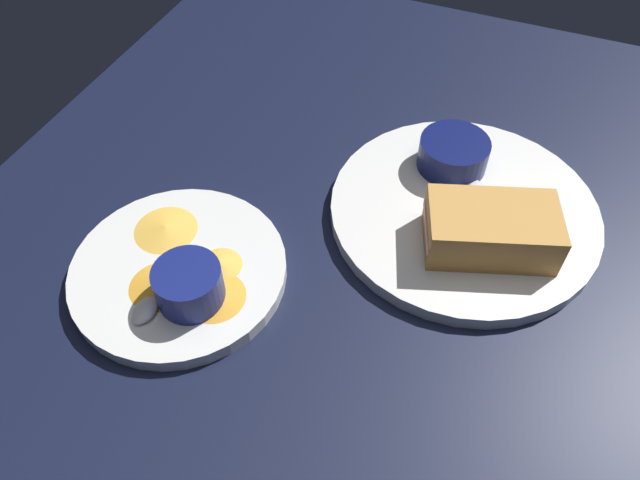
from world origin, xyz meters
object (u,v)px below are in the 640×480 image
plate_sandwich_main (463,212)px  spoon_by_dark_ramekin (484,196)px  ramekin_dark_sauce (453,153)px  ramekin_light_gravy (189,284)px  plate_chips_companion (179,271)px  spoon_by_gravy_ramekin (152,300)px  sandwich_half_near (491,229)px

plate_sandwich_main → spoon_by_dark_ramekin: size_ratio=3.44×
ramekin_dark_sauce → ramekin_light_gravy: size_ratio=1.22×
plate_chips_companion → spoon_by_gravy_ramekin: size_ratio=2.22×
ramekin_dark_sauce → plate_sandwich_main: bearing=117.9°
plate_sandwich_main → ramekin_light_gravy: (21.58, 21.87, 2.95)cm
plate_chips_companion → ramekin_light_gravy: (-3.29, 2.74, 2.95)cm
spoon_by_gravy_ramekin → ramekin_dark_sauce: bearing=-126.1°
ramekin_dark_sauce → spoon_by_dark_ramekin: 6.24cm
sandwich_half_near → spoon_by_dark_ramekin: bearing=-74.6°
ramekin_dark_sauce → spoon_by_gravy_ramekin: size_ratio=0.81×
spoon_by_dark_ramekin → spoon_by_gravy_ramekin: 36.94cm
plate_sandwich_main → spoon_by_dark_ramekin: spoon_by_dark_ramekin is taller
sandwich_half_near → spoon_by_dark_ramekin: 7.04cm
plate_sandwich_main → spoon_by_dark_ramekin: 2.81cm
sandwich_half_near → spoon_by_gravy_ramekin: 34.24cm
plate_sandwich_main → plate_chips_companion: same height
spoon_by_gravy_ramekin → plate_sandwich_main: bearing=-136.1°
ramekin_dark_sauce → spoon_by_dark_ramekin: (-4.66, 3.84, -1.58)cm
ramekin_light_gravy → spoon_by_gravy_ramekin: bearing=31.7°
plate_sandwich_main → sandwich_half_near: 6.45cm
ramekin_dark_sauce → ramekin_light_gravy: bearing=56.3°
sandwich_half_near → plate_chips_companion: size_ratio=0.68×
ramekin_dark_sauce → spoon_by_dark_ramekin: ramekin_dark_sauce is taller
ramekin_dark_sauce → spoon_by_gravy_ramekin: 36.83cm
spoon_by_dark_ramekin → plate_sandwich_main: bearing=52.2°
plate_sandwich_main → plate_chips_companion: (24.87, 19.13, 0.00)cm
sandwich_half_near → spoon_by_gravy_ramekin: (28.15, 19.38, -2.04)cm
spoon_by_dark_ramekin → sandwich_half_near: bearing=105.4°
plate_sandwich_main → spoon_by_dark_ramekin: (-1.57, -2.02, 1.16)cm
ramekin_light_gravy → spoon_by_gravy_ramekin: (3.22, 1.99, -1.79)cm
sandwich_half_near → spoon_by_dark_ramekin: (1.79, -6.49, -2.04)cm
ramekin_dark_sauce → spoon_by_dark_ramekin: size_ratio=0.93×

